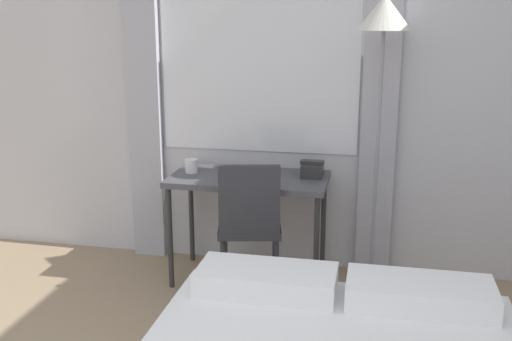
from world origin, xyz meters
name	(u,v)px	position (x,y,z in m)	size (l,w,h in m)	color
wall_back_with_window	(278,81)	(-0.02, 3.20, 1.35)	(5.08, 0.13, 2.70)	silver
desk	(249,186)	(-0.15, 2.85, 0.68)	(1.06, 0.55, 0.75)	#4C4C51
desk_chair	(250,220)	(-0.09, 2.59, 0.53)	(0.47, 0.47, 0.92)	#333338
standing_lamp	(383,45)	(0.68, 2.83, 1.62)	(0.33, 0.33, 1.92)	#4C4C51
telephone	(312,169)	(0.26, 2.94, 0.79)	(0.16, 0.18, 0.11)	#2D2D2D
book	(252,178)	(-0.12, 2.77, 0.76)	(0.27, 0.24, 0.02)	#4C4238
mug	(192,166)	(-0.56, 2.87, 0.79)	(0.09, 0.09, 0.09)	white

